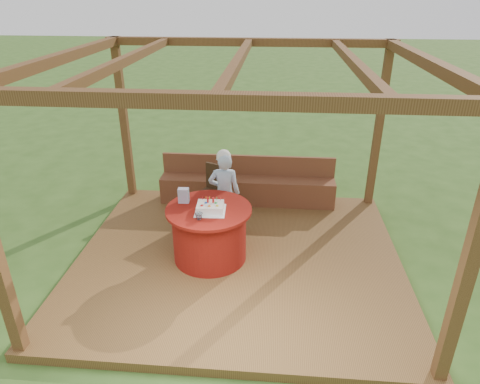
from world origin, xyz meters
name	(u,v)px	position (x,y,z in m)	size (l,w,h in m)	color
ground	(238,263)	(0.00, 0.00, 0.00)	(60.00, 60.00, 0.00)	#30531B
deck	(238,259)	(0.00, 0.00, 0.06)	(4.50, 4.00, 0.12)	brown
pergola	(238,94)	(0.00, 0.00, 2.41)	(4.50, 4.00, 2.72)	brown
bench	(247,187)	(0.00, 1.72, 0.38)	(3.00, 0.42, 0.80)	brown
table	(210,233)	(-0.39, -0.06, 0.51)	(1.15, 1.15, 0.77)	maroon
chair	(215,190)	(-0.47, 1.04, 0.63)	(0.60, 0.60, 0.91)	#342110
elderly_woman	(224,192)	(-0.27, 0.66, 0.79)	(0.49, 0.34, 1.34)	#8CAFD0
birthday_cake	(210,207)	(-0.36, -0.13, 0.95)	(0.41, 0.41, 0.18)	white
gift_bag	(184,195)	(-0.75, 0.09, 1.00)	(0.14, 0.09, 0.21)	#D187BD
drinking_glass	(199,216)	(-0.47, -0.37, 0.94)	(0.10, 0.10, 0.09)	white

